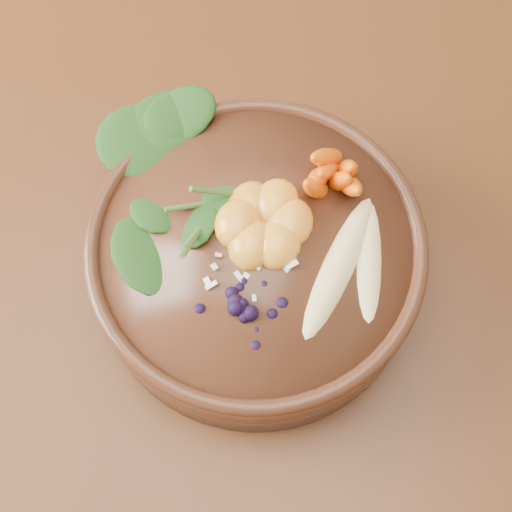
# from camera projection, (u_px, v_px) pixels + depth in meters

# --- Properties ---
(ground) EXTENTS (4.00, 4.00, 0.00)m
(ground) POSITION_uv_depth(u_px,v_px,m) (163.00, 391.00, 1.37)
(ground) COLOR #381E0F
(ground) RESTS_ON ground
(dining_table) EXTENTS (1.60, 0.90, 0.75)m
(dining_table) POSITION_uv_depth(u_px,v_px,m) (90.00, 255.00, 0.77)
(dining_table) COLOR #331C0C
(dining_table) RESTS_ON ground
(stoneware_bowl) EXTENTS (0.29, 0.29, 0.08)m
(stoneware_bowl) POSITION_uv_depth(u_px,v_px,m) (256.00, 261.00, 0.62)
(stoneware_bowl) COLOR #482515
(stoneware_bowl) RESTS_ON dining_table
(kale_heap) EXTENTS (0.19, 0.17, 0.04)m
(kale_heap) POSITION_uv_depth(u_px,v_px,m) (224.00, 157.00, 0.59)
(kale_heap) COLOR #234C1A
(kale_heap) RESTS_ON stoneware_bowl
(carrot_cluster) EXTENTS (0.06, 0.06, 0.08)m
(carrot_cluster) POSITION_uv_depth(u_px,v_px,m) (342.00, 155.00, 0.57)
(carrot_cluster) COLOR #FF6F05
(carrot_cluster) RESTS_ON stoneware_bowl
(banana_halves) EXTENTS (0.08, 0.16, 0.03)m
(banana_halves) POSITION_uv_depth(u_px,v_px,m) (356.00, 256.00, 0.57)
(banana_halves) COLOR #E0CC84
(banana_halves) RESTS_ON stoneware_bowl
(mandarin_cluster) EXTENTS (0.08, 0.09, 0.03)m
(mandarin_cluster) POSITION_uv_depth(u_px,v_px,m) (264.00, 216.00, 0.58)
(mandarin_cluster) COLOR orange
(mandarin_cluster) RESTS_ON stoneware_bowl
(blueberry_pile) EXTENTS (0.13, 0.10, 0.04)m
(blueberry_pile) POSITION_uv_depth(u_px,v_px,m) (239.00, 300.00, 0.55)
(blueberry_pile) COLOR black
(blueberry_pile) RESTS_ON stoneware_bowl
(coconut_flakes) EXTENTS (0.09, 0.07, 0.01)m
(coconut_flakes) POSITION_uv_depth(u_px,v_px,m) (252.00, 262.00, 0.57)
(coconut_flakes) COLOR white
(coconut_flakes) RESTS_ON stoneware_bowl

